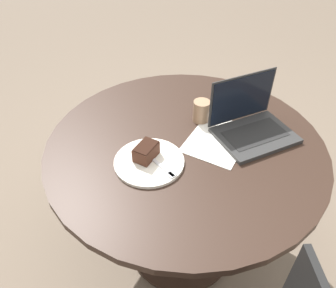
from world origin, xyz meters
The scene contains 8 objects.
ground_plane centered at (0.00, 0.00, 0.00)m, with size 12.00×12.00×0.00m, color #6B5B4C.
dining_table centered at (0.00, 0.00, 0.56)m, with size 1.10×1.10×0.72m.
paper_document centered at (0.04, -0.12, 0.72)m, with size 0.34×0.29×0.00m.
plate centered at (-0.14, 0.11, 0.72)m, with size 0.26×0.26×0.01m.
cake_slice centered at (-0.13, 0.13, 0.76)m, with size 0.11×0.09×0.06m.
fork centered at (-0.17, 0.06, 0.73)m, with size 0.12×0.15×0.00m.
coffee_glass centered at (0.16, -0.04, 0.76)m, with size 0.07×0.07×0.09m.
laptop centered at (0.11, -0.25, 0.76)m, with size 0.36×0.38×0.22m.
Camera 1 is at (-0.98, -0.13, 1.55)m, focal length 35.00 mm.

